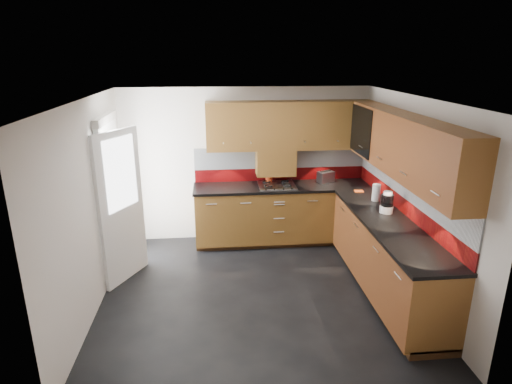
{
  "coord_description": "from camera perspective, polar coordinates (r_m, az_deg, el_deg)",
  "views": [
    {
      "loc": [
        -0.47,
        -4.7,
        2.87
      ],
      "look_at": [
        0.05,
        0.65,
        1.12
      ],
      "focal_mm": 30.0,
      "sensor_mm": 36.0,
      "label": 1
    }
  ],
  "objects": [
    {
      "name": "food_processor",
      "position": [
        5.65,
        17.06,
        -1.42
      ],
      "size": [
        0.17,
        0.17,
        0.28
      ],
      "color": "white",
      "rests_on": "countertop"
    },
    {
      "name": "paper_towel",
      "position": [
        6.08,
        15.73,
        -0.08
      ],
      "size": [
        0.15,
        0.15,
        0.23
      ],
      "primitive_type": "cylinder",
      "rotation": [
        0.0,
        0.0,
        -0.42
      ],
      "color": "white",
      "rests_on": "countertop"
    },
    {
      "name": "orange_cloth",
      "position": [
        6.44,
        13.56,
        0.1
      ],
      "size": [
        0.14,
        0.13,
        0.01
      ],
      "primitive_type": "cube",
      "rotation": [
        0.0,
        0.0,
        -0.15
      ],
      "color": "#DB5218",
      "rests_on": "countertop"
    },
    {
      "name": "room",
      "position": [
        4.92,
        0.14,
        1.83
      ],
      "size": [
        4.0,
        3.8,
        2.64
      ],
      "color": "black"
    },
    {
      "name": "backsplash",
      "position": [
        6.12,
        11.24,
        1.92
      ],
      "size": [
        2.7,
        3.2,
        0.54
      ],
      "color": "maroon",
      "rests_on": "countertop"
    },
    {
      "name": "base_cabinets",
      "position": [
        6.13,
        9.47,
        -5.62
      ],
      "size": [
        2.7,
        3.2,
        0.95
      ],
      "color": "#593413",
      "rests_on": "room"
    },
    {
      "name": "toaster",
      "position": [
        6.79,
        9.27,
        2.02
      ],
      "size": [
        0.29,
        0.24,
        0.18
      ],
      "color": "silver",
      "rests_on": "countertop"
    },
    {
      "name": "gas_hob",
      "position": [
        6.53,
        2.79,
        0.91
      ],
      "size": [
        0.56,
        0.49,
        0.04
      ],
      "color": "silver",
      "rests_on": "countertop"
    },
    {
      "name": "back_door",
      "position": [
        5.9,
        -18.1,
        -1.06
      ],
      "size": [
        0.42,
        1.19,
        2.04
      ],
      "color": "white",
      "rests_on": "room"
    },
    {
      "name": "countertop",
      "position": [
        5.94,
        9.61,
        -1.41
      ],
      "size": [
        2.72,
        3.22,
        0.04
      ],
      "color": "black",
      "rests_on": "base_cabinets"
    },
    {
      "name": "extractor_hood",
      "position": [
        6.6,
        2.63,
        4.04
      ],
      "size": [
        0.6,
        0.33,
        0.4
      ],
      "primitive_type": "cube",
      "color": "#593413",
      "rests_on": "room"
    },
    {
      "name": "utensil_pot",
      "position": [
        6.69,
        1.73,
        2.03
      ],
      "size": [
        0.11,
        0.11,
        0.38
      ],
      "color": "red",
      "rests_on": "countertop"
    },
    {
      "name": "glass_cabinet",
      "position": [
        6.25,
        15.1,
        8.13
      ],
      "size": [
        0.32,
        0.8,
        0.66
      ],
      "color": "black",
      "rests_on": "room"
    },
    {
      "name": "upper_cabinets",
      "position": [
        5.83,
        11.57,
        7.45
      ],
      "size": [
        2.5,
        3.2,
        0.72
      ],
      "color": "#593413",
      "rests_on": "room"
    }
  ]
}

